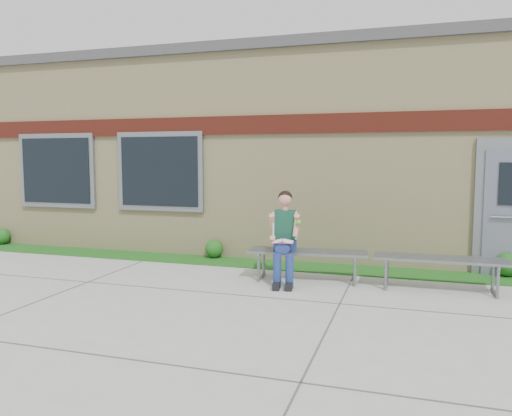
% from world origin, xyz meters
% --- Properties ---
extents(ground, '(80.00, 80.00, 0.00)m').
position_xyz_m(ground, '(0.00, 0.00, 0.00)').
color(ground, '#9E9E99').
rests_on(ground, ground).
extents(grass_strip, '(16.00, 0.80, 0.02)m').
position_xyz_m(grass_strip, '(0.00, 2.60, 0.01)').
color(grass_strip, '#165316').
rests_on(grass_strip, ground).
extents(school_building, '(16.20, 6.22, 4.20)m').
position_xyz_m(school_building, '(-0.00, 5.99, 2.10)').
color(school_building, beige).
rests_on(school_building, ground).
extents(bench_left, '(1.93, 0.71, 0.49)m').
position_xyz_m(bench_left, '(0.32, 1.65, 0.38)').
color(bench_left, slate).
rests_on(bench_left, ground).
extents(bench_right, '(1.91, 0.54, 0.50)m').
position_xyz_m(bench_right, '(2.32, 1.65, 0.38)').
color(bench_right, slate).
rests_on(bench_right, ground).
extents(girl, '(0.56, 0.90, 1.45)m').
position_xyz_m(girl, '(-0.01, 1.43, 0.76)').
color(girl, navy).
rests_on(girl, ground).
extents(shrub_west, '(0.36, 0.36, 0.36)m').
position_xyz_m(shrub_west, '(-6.98, 2.85, 0.20)').
color(shrub_west, '#165316').
rests_on(shrub_west, grass_strip).
extents(shrub_mid, '(0.35, 0.35, 0.35)m').
position_xyz_m(shrub_mid, '(-1.79, 2.85, 0.20)').
color(shrub_mid, '#165316').
rests_on(shrub_mid, grass_strip).
extents(shrub_east, '(0.40, 0.40, 0.40)m').
position_xyz_m(shrub_east, '(3.44, 2.85, 0.22)').
color(shrub_east, '#165316').
rests_on(shrub_east, grass_strip).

